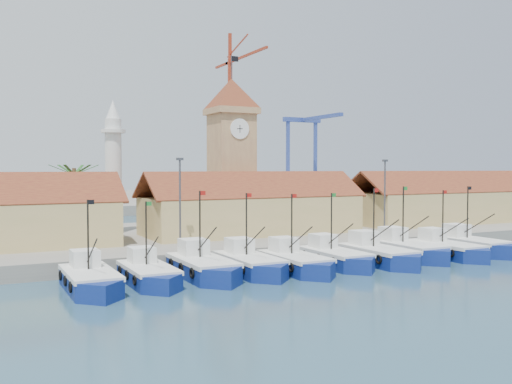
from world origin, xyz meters
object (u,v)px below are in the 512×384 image
boat_5 (337,259)px  minaret (113,166)px  clock_tower (231,149)px  boat_0 (91,282)px

boat_5 → minaret: 31.02m
clock_tower → minaret: (-15.00, 2.00, -2.23)m
boat_5 → minaret: size_ratio=0.61×
boat_5 → boat_0: bearing=-178.5°
clock_tower → minaret: clock_tower is taller
boat_0 → boat_5: boat_5 is taller
boat_5 → clock_tower: bearing=91.3°
minaret → boat_5: bearing=-58.5°
clock_tower → boat_5: bearing=-88.7°
boat_0 → minaret: (7.67, 25.92, 8.96)m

